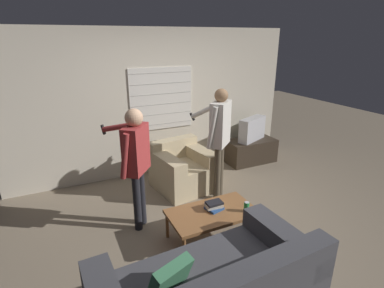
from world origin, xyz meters
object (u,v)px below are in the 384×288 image
object	(u,v)px
tv	(252,129)
armchair_beige	(182,169)
book_stack	(214,206)
spare_remote	(209,205)
person_left_standing	(136,155)
coffee_table	(212,214)
person_right_standing	(219,131)
soda_can	(247,207)

from	to	relation	value
tv	armchair_beige	bearing A→B (deg)	-9.62
book_stack	spare_remote	bearing A→B (deg)	104.70
armchair_beige	person_left_standing	world-z (taller)	person_left_standing
coffee_table	armchair_beige	bearing A→B (deg)	81.22
book_stack	armchair_beige	bearing A→B (deg)	82.71
armchair_beige	coffee_table	world-z (taller)	armchair_beige
tv	person_right_standing	bearing A→B (deg)	12.51
person_left_standing	book_stack	distance (m)	1.15
person_left_standing	book_stack	size ratio (longest dim) A/B	7.17
person_left_standing	soda_can	size ratio (longest dim) A/B	12.72
person_left_standing	coffee_table	bearing A→B (deg)	-92.02
coffee_table	person_right_standing	world-z (taller)	person_right_standing
armchair_beige	spare_remote	size ratio (longest dim) A/B	8.20
person_right_standing	spare_remote	size ratio (longest dim) A/B	14.10
coffee_table	spare_remote	world-z (taller)	spare_remote
tv	person_left_standing	xyz separation A→B (m)	(-2.63, -1.18, 0.33)
armchair_beige	book_stack	bearing A→B (deg)	74.26
person_right_standing	book_stack	distance (m)	1.20
tv	soda_can	world-z (taller)	tv
tv	person_right_standing	xyz separation A→B (m)	(-1.30, -0.93, 0.40)
coffee_table	soda_can	bearing A→B (deg)	-24.45
tv	book_stack	world-z (taller)	tv
soda_can	book_stack	bearing A→B (deg)	147.43
armchair_beige	person_left_standing	distance (m)	1.41
spare_remote	armchair_beige	bearing A→B (deg)	125.34
soda_can	armchair_beige	bearing A→B (deg)	95.58
soda_can	person_right_standing	bearing A→B (deg)	78.48
coffee_table	person_left_standing	bearing A→B (deg)	138.69
soda_can	person_left_standing	bearing A→B (deg)	143.64
coffee_table	person_right_standing	size ratio (longest dim) A/B	0.63
tv	spare_remote	size ratio (longest dim) A/B	5.72
person_left_standing	spare_remote	bearing A→B (deg)	-85.08
coffee_table	person_left_standing	world-z (taller)	person_left_standing
person_left_standing	spare_remote	world-z (taller)	person_left_standing
tv	spare_remote	xyz separation A→B (m)	(-1.87, -1.70, -0.29)
tv	book_stack	xyz separation A→B (m)	(-1.85, -1.79, -0.25)
armchair_beige	soda_can	world-z (taller)	armchair_beige
soda_can	spare_remote	xyz separation A→B (m)	(-0.36, 0.30, -0.05)
person_right_standing	coffee_table	bearing A→B (deg)	-165.23
tv	soda_can	size ratio (longest dim) A/B	5.50
person_right_standing	soda_can	xyz separation A→B (m)	(-0.22, -1.06, -0.63)
spare_remote	person_left_standing	bearing A→B (deg)	-170.24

